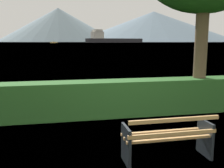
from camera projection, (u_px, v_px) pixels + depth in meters
The scene contains 7 objects.
ground_plane at pixel (166, 158), 4.77m from camera, with size 1400.00×1400.00×0.00m, color #567A38.
water_surface at pixel (60, 43), 301.28m from camera, with size 620.00×620.00×0.00m, color #6B8EA3.
park_bench at pixel (168, 138), 4.65m from camera, with size 1.62×0.58×0.87m.
hedge_row at pixel (126, 98), 7.54m from camera, with size 11.77×0.76×1.02m, color #285B23.
cargo_ship_large at pixel (111, 39), 305.47m from camera, with size 72.04×29.42×14.91m.
sailboat_mid at pixel (54, 42), 245.69m from camera, with size 7.17×6.90×1.44m.
distant_hills at pixel (26, 23), 516.51m from camera, with size 884.07×397.03×80.67m.
Camera 1 is at (-1.87, -4.19, 2.14)m, focal length 41.56 mm.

